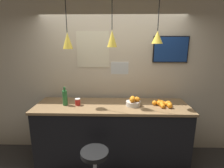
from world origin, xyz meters
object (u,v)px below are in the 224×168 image
Objects in this scene: mounted_tv at (171,49)px; spread_jar at (78,102)px; juice_bottle at (65,98)px; fruit_bowl at (134,102)px; bar_stool at (95,164)px.

spread_jar is at bearing -164.03° from mounted_tv.
spread_jar is (0.20, 0.00, -0.07)m from juice_bottle.
mounted_tv is (1.76, 0.45, 0.74)m from juice_bottle.
juice_bottle is at bearing 180.00° from spread_jar.
mounted_tv is at bearing 15.97° from spread_jar.
mounted_tv is at bearing 14.22° from juice_bottle.
fruit_bowl is 2.08× the size of spread_jar.
mounted_tv reaches higher than fruit_bowl.
spread_jar is at bearing 179.44° from fruit_bowl.
mounted_tv reaches higher than juice_bottle.
fruit_bowl is 1.13m from mounted_tv.
bar_stool is 1.07× the size of mounted_tv.
bar_stool is at bearing -61.24° from spread_jar.
juice_bottle is at bearing 131.27° from bar_stool.
spread_jar is (-0.90, 0.01, -0.01)m from fruit_bowl.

